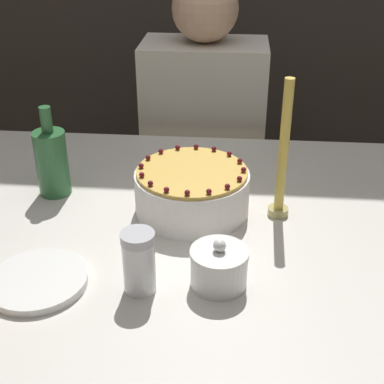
{
  "coord_description": "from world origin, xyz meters",
  "views": [
    {
      "loc": [
        0.04,
        -0.89,
        1.37
      ],
      "look_at": [
        -0.05,
        0.17,
        0.78
      ],
      "focal_mm": 50.0,
      "sensor_mm": 36.0,
      "label": 1
    }
  ],
  "objects_px": {
    "sugar_bowl": "(219,267)",
    "bottle": "(52,161)",
    "person_man_blue_shirt": "(203,173)",
    "sugar_shaker": "(139,262)",
    "candle": "(282,162)",
    "cake": "(192,190)"
  },
  "relations": [
    {
      "from": "sugar_bowl",
      "to": "bottle",
      "type": "bearing_deg",
      "value": 142.31
    },
    {
      "from": "bottle",
      "to": "person_man_blue_shirt",
      "type": "bearing_deg",
      "value": 60.21
    },
    {
      "from": "person_man_blue_shirt",
      "to": "sugar_shaker",
      "type": "bearing_deg",
      "value": 86.41
    },
    {
      "from": "person_man_blue_shirt",
      "to": "candle",
      "type": "bearing_deg",
      "value": 108.52
    },
    {
      "from": "sugar_bowl",
      "to": "cake",
      "type": "bearing_deg",
      "value": 105.39
    },
    {
      "from": "cake",
      "to": "person_man_blue_shirt",
      "type": "distance_m",
      "value": 0.68
    },
    {
      "from": "sugar_bowl",
      "to": "bottle",
      "type": "relative_size",
      "value": 0.49
    },
    {
      "from": "sugar_shaker",
      "to": "bottle",
      "type": "bearing_deg",
      "value": 127.81
    },
    {
      "from": "candle",
      "to": "sugar_shaker",
      "type": "bearing_deg",
      "value": -132.93
    },
    {
      "from": "cake",
      "to": "sugar_bowl",
      "type": "bearing_deg",
      "value": -74.61
    },
    {
      "from": "cake",
      "to": "sugar_bowl",
      "type": "xyz_separation_m",
      "value": [
        0.07,
        -0.26,
        -0.01
      ]
    },
    {
      "from": "cake",
      "to": "person_man_blue_shirt",
      "type": "relative_size",
      "value": 0.22
    },
    {
      "from": "cake",
      "to": "candle",
      "type": "bearing_deg",
      "value": -0.85
    },
    {
      "from": "sugar_bowl",
      "to": "sugar_shaker",
      "type": "relative_size",
      "value": 0.88
    },
    {
      "from": "sugar_shaker",
      "to": "bottle",
      "type": "xyz_separation_m",
      "value": [
        -0.27,
        0.35,
        0.02
      ]
    },
    {
      "from": "cake",
      "to": "candle",
      "type": "distance_m",
      "value": 0.21
    },
    {
      "from": "candle",
      "to": "bottle",
      "type": "distance_m",
      "value": 0.54
    },
    {
      "from": "cake",
      "to": "bottle",
      "type": "height_order",
      "value": "bottle"
    },
    {
      "from": "cake",
      "to": "bottle",
      "type": "relative_size",
      "value": 1.17
    },
    {
      "from": "sugar_shaker",
      "to": "bottle",
      "type": "distance_m",
      "value": 0.44
    },
    {
      "from": "bottle",
      "to": "cake",
      "type": "bearing_deg",
      "value": -9.29
    },
    {
      "from": "sugar_bowl",
      "to": "candle",
      "type": "bearing_deg",
      "value": 64.38
    }
  ]
}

